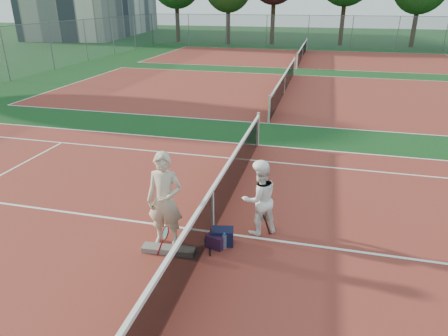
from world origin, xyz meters
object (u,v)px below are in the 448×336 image
Objects in this scene: racket_red at (166,240)px; sports_bag_purple at (216,241)px; racket_black_held at (264,222)px; player_b at (260,199)px; net_main at (213,211)px; racket_spare at (210,242)px; water_bottle at (224,242)px; sports_bag_navy at (223,237)px; player_a at (165,200)px.

sports_bag_purple is at bearing -14.38° from racket_red.
racket_black_held is 1.08m from sports_bag_purple.
player_b reaches higher than racket_black_held.
racket_red is (-0.66, -0.91, -0.23)m from net_main.
water_bottle is (0.33, -0.12, 0.14)m from racket_spare.
player_b reaches higher than water_bottle.
sports_bag_purple is 1.11× the size of water_bottle.
racket_red is 1.70× the size of sports_bag_purple.
sports_bag_navy is at bearing -103.52° from racket_spare.
player_a is 2.05m from racket_black_held.
racket_red is at bearing -150.29° from sports_bag_navy.
sports_bag_navy is 1.26× the size of sports_bag_purple.
net_main is 33.01× the size of sports_bag_purple.
sports_bag_navy is at bearing -50.25° from net_main.
player_b is 5.07× the size of water_bottle.
racket_black_held is 0.91m from sports_bag_navy.
player_b is 3.63× the size of sports_bag_navy.
racket_spare is (0.80, 0.23, -0.94)m from player_a.
racket_black_held reaches higher than racket_spare.
net_main is 19.44× the size of racket_red.
player_a is 1.88m from player_b.
racket_spare is at bearing 13.19° from player_a.
racket_red is 0.97× the size of racket_black_held.
racket_spare is 1.43× the size of sports_bag_navy.
player_a is at bearing 89.14° from racket_spare.
player_b is 1.21m from sports_bag_purple.
player_a is at bearing -174.63° from water_bottle.
racket_black_held is 0.95m from water_bottle.
racket_red is 1.35× the size of sports_bag_navy.
net_main is 0.66m from sports_bag_purple.
player_b reaches higher than racket_red.
sports_bag_purple is at bearing -126.00° from sports_bag_navy.
net_main is 0.72m from water_bottle.
racket_black_held is 1.94× the size of water_bottle.
net_main is at bearing 111.62° from sports_bag_purple.
player_b is at bearing 45.06° from sports_bag_navy.
water_bottle is (-0.65, -0.68, -0.14)m from racket_black_held.
sports_bag_purple is at bearing 12.83° from player_b.
sports_bag_navy reaches higher than racket_spare.
sports_bag_navy is (0.26, 0.02, 0.15)m from racket_spare.
racket_red is 1.88× the size of water_bottle.
player_a is 3.37× the size of racket_red.
racket_red is 0.92m from racket_spare.
water_bottle is (0.07, -0.14, -0.02)m from sports_bag_navy.
sports_bag_navy is at bearing 54.00° from sports_bag_purple.
racket_black_held is at bearing -6.76° from racket_red.
player_a is 3.27× the size of racket_black_held.
net_main is 0.98m from player_b.
sports_bag_navy is (0.30, -0.36, -0.34)m from net_main.
player_b is 1.05m from sports_bag_navy.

